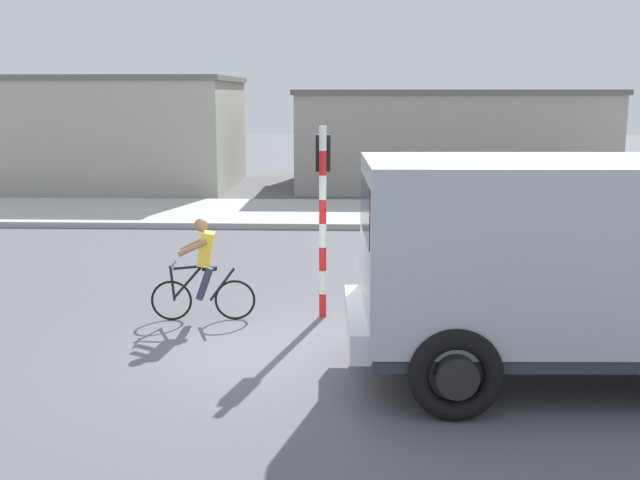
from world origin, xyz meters
name	(u,v)px	position (x,y,z in m)	size (l,w,h in m)	color
ground_plane	(261,353)	(0.00, 0.00, 0.00)	(120.00, 120.00, 0.00)	#56565B
sidewalk_far	(308,213)	(0.00, 12.67, 0.08)	(80.00, 5.00, 0.16)	#ADADA8
truck_foreground	(565,256)	(4.04, -0.87, 1.67)	(5.50, 2.98, 2.90)	#B2B7BC
cyclist	(203,270)	(-1.13, 1.61, 0.86)	(1.73, 0.50, 1.72)	black
traffic_light_pole	(323,195)	(0.84, 1.95, 2.07)	(0.24, 0.43, 3.20)	red
building_corner_left	(100,132)	(-8.75, 19.75, 2.19)	(10.91, 7.55, 4.37)	#B2AD9E
building_mid_block	(445,138)	(5.19, 21.01, 1.93)	(12.14, 7.90, 3.85)	#9E9389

